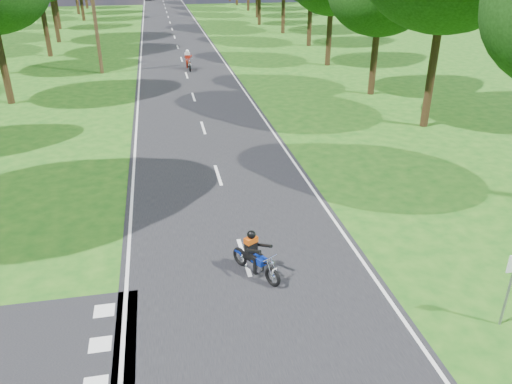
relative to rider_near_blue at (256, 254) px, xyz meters
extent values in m
plane|color=#174F12|center=(-0.17, -1.07, -0.68)|extent=(160.00, 160.00, 0.00)
cube|color=black|center=(-0.17, 48.93, -0.67)|extent=(7.00, 140.00, 0.02)
cube|color=silver|center=(-0.17, 0.93, -0.66)|extent=(0.12, 2.00, 0.01)
cube|color=silver|center=(-0.17, 6.93, -0.66)|extent=(0.12, 2.00, 0.01)
cube|color=silver|center=(-0.17, 12.93, -0.66)|extent=(0.12, 2.00, 0.01)
cube|color=silver|center=(-0.17, 18.93, -0.66)|extent=(0.12, 2.00, 0.01)
cube|color=silver|center=(-0.17, 24.93, -0.66)|extent=(0.12, 2.00, 0.01)
cube|color=silver|center=(-0.17, 30.93, -0.66)|extent=(0.12, 2.00, 0.01)
cube|color=silver|center=(-0.17, 36.93, -0.66)|extent=(0.12, 2.00, 0.01)
cube|color=silver|center=(-0.17, 42.93, -0.66)|extent=(0.12, 2.00, 0.01)
cube|color=silver|center=(-0.17, 48.93, -0.66)|extent=(0.12, 2.00, 0.01)
cube|color=silver|center=(-0.17, 54.93, -0.66)|extent=(0.12, 2.00, 0.01)
cube|color=silver|center=(-0.17, 60.93, -0.66)|extent=(0.12, 2.00, 0.01)
cube|color=silver|center=(-0.17, 66.93, -0.66)|extent=(0.12, 2.00, 0.01)
cube|color=silver|center=(-0.17, 72.93, -0.66)|extent=(0.12, 2.00, 0.01)
cube|color=silver|center=(-0.17, 78.93, -0.66)|extent=(0.12, 2.00, 0.01)
cube|color=silver|center=(-0.17, 84.93, -0.66)|extent=(0.12, 2.00, 0.01)
cube|color=silver|center=(-3.47, 48.93, -0.66)|extent=(0.10, 140.00, 0.01)
cube|color=silver|center=(3.13, 48.93, -0.66)|extent=(0.10, 140.00, 0.01)
cube|color=silver|center=(-3.97, -1.97, -0.66)|extent=(0.50, 0.50, 0.01)
cube|color=silver|center=(-3.97, -0.77, -0.66)|extent=(0.50, 0.50, 0.01)
cylinder|color=black|center=(-10.74, 19.68, 1.28)|extent=(0.40, 0.40, 3.91)
cylinder|color=black|center=(-10.99, 34.52, 1.48)|extent=(0.40, 0.40, 4.32)
cylinder|color=black|center=(-11.43, 42.02, 1.52)|extent=(0.40, 0.40, 4.40)
cylinder|color=black|center=(-12.78, 51.70, 0.92)|extent=(0.40, 0.40, 3.20)
cylinder|color=black|center=(-10.92, 59.08, 0.93)|extent=(0.40, 0.40, 3.22)
cylinder|color=black|center=(-12.46, 66.84, 1.12)|extent=(0.40, 0.40, 3.61)
cylinder|color=black|center=(10.90, 11.13, 1.60)|extent=(0.40, 0.40, 4.56)
cylinder|color=black|center=(10.76, 17.62, 1.07)|extent=(0.40, 0.40, 3.49)
cylinder|color=black|center=(10.90, 26.51, 1.17)|extent=(0.40, 0.40, 3.69)
cylinder|color=black|center=(12.00, 35.34, 1.19)|extent=(0.40, 0.40, 3.74)
cylinder|color=black|center=(11.55, 43.65, 1.64)|extent=(0.40, 0.40, 4.64)
cylinder|color=black|center=(10.38, 50.85, 0.77)|extent=(0.40, 0.40, 2.91)
cylinder|color=black|center=(11.60, 58.32, 1.26)|extent=(0.40, 0.40, 3.88)
cylinder|color=#382616|center=(-6.17, 26.93, 3.32)|extent=(0.26, 0.26, 8.00)
cylinder|color=slate|center=(5.33, -3.07, 0.32)|extent=(0.06, 0.06, 2.00)
camera|label=1|loc=(-2.18, -11.12, 7.34)|focal=35.00mm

